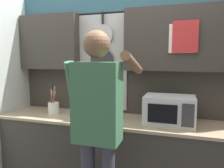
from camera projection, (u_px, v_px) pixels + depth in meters
The scene contains 6 objects.
base_cabinet_counter at pixel (112, 158), 2.46m from camera, with size 2.61×0.59×0.90m.
back_wall_unit at pixel (121, 67), 2.58m from camera, with size 3.18×0.23×2.37m.
microwave at pixel (169, 110), 2.21m from camera, with size 0.50×0.35×0.29m.
knife_block at pixel (114, 111), 2.39m from camera, with size 0.12×0.16×0.26m.
utensil_crock at pixel (53, 107), 2.63m from camera, with size 0.13×0.13×0.35m.
person at pixel (98, 118), 1.80m from camera, with size 0.54×0.69×1.78m.
Camera 1 is at (0.71, -2.24, 1.57)m, focal length 35.00 mm.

